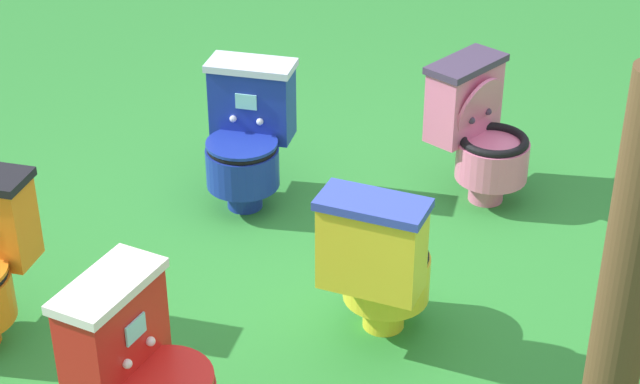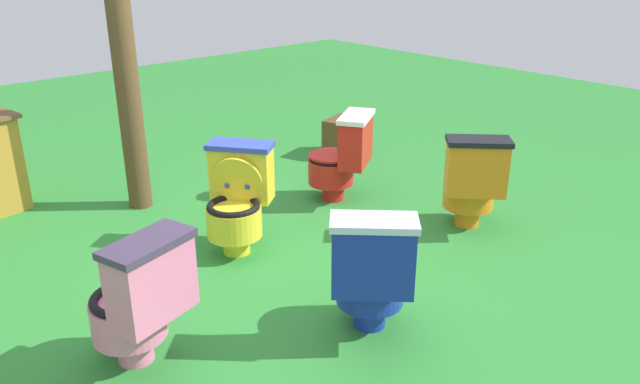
{
  "view_description": "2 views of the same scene",
  "coord_description": "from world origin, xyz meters",
  "px_view_note": "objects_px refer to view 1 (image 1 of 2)",
  "views": [
    {
      "loc": [
        2.13,
        3.5,
        2.84
      ],
      "look_at": [
        -0.06,
        -0.08,
        0.4
      ],
      "focal_mm": 60.24,
      "sensor_mm": 36.0,
      "label": 1
    },
    {
      "loc": [
        -2.2,
        -2.72,
        2.0
      ],
      "look_at": [
        0.52,
        0.25,
        0.35
      ],
      "focal_mm": 35.1,
      "sensor_mm": 36.0,
      "label": 2
    }
  ],
  "objects_px": {
    "toilet_yellow": "(380,262)",
    "wooden_post": "(624,303)",
    "toilet_blue": "(247,136)",
    "toilet_red": "(142,372)",
    "toilet_pink": "(479,131)"
  },
  "relations": [
    {
      "from": "toilet_blue",
      "to": "wooden_post",
      "type": "bearing_deg",
      "value": 137.26
    },
    {
      "from": "toilet_red",
      "to": "toilet_pink",
      "type": "relative_size",
      "value": 1.0
    },
    {
      "from": "toilet_yellow",
      "to": "wooden_post",
      "type": "xyz_separation_m",
      "value": [
        -0.15,
        1.14,
        0.44
      ]
    },
    {
      "from": "wooden_post",
      "to": "toilet_blue",
      "type": "bearing_deg",
      "value": -88.0
    },
    {
      "from": "toilet_blue",
      "to": "toilet_pink",
      "type": "bearing_deg",
      "value": -163.64
    },
    {
      "from": "toilet_yellow",
      "to": "wooden_post",
      "type": "relative_size",
      "value": 0.45
    },
    {
      "from": "toilet_yellow",
      "to": "wooden_post",
      "type": "height_order",
      "value": "wooden_post"
    },
    {
      "from": "toilet_red",
      "to": "toilet_pink",
      "type": "distance_m",
      "value": 2.37
    },
    {
      "from": "toilet_red",
      "to": "wooden_post",
      "type": "height_order",
      "value": "wooden_post"
    },
    {
      "from": "toilet_pink",
      "to": "wooden_post",
      "type": "distance_m",
      "value": 2.13
    },
    {
      "from": "toilet_blue",
      "to": "wooden_post",
      "type": "relative_size",
      "value": 0.45
    },
    {
      "from": "wooden_post",
      "to": "toilet_yellow",
      "type": "bearing_deg",
      "value": -82.31
    },
    {
      "from": "toilet_red",
      "to": "toilet_blue",
      "type": "xyz_separation_m",
      "value": [
        -1.18,
        -1.43,
        0.0
      ]
    },
    {
      "from": "toilet_red",
      "to": "toilet_blue",
      "type": "distance_m",
      "value": 1.85
    },
    {
      "from": "toilet_pink",
      "to": "wooden_post",
      "type": "relative_size",
      "value": 0.45
    }
  ]
}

